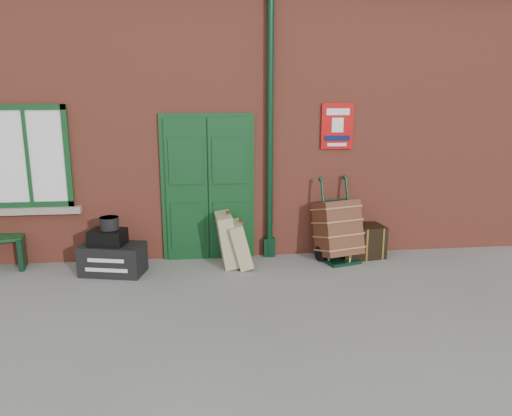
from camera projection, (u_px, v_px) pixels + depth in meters
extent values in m
plane|color=gray|center=(235.00, 293.00, 6.53)|extent=(80.00, 80.00, 0.00)
cube|color=#A34834|center=(221.00, 122.00, 9.45)|extent=(10.00, 4.00, 4.00)
cube|color=#38302B|center=(219.00, 1.00, 8.95)|extent=(10.30, 4.30, 0.30)
cube|color=#103D1B|center=(208.00, 190.00, 7.65)|extent=(1.42, 0.12, 2.32)
cube|color=white|center=(28.00, 157.00, 7.24)|extent=(1.20, 0.08, 1.50)
cylinder|color=black|center=(270.00, 130.00, 7.51)|extent=(0.10, 0.10, 4.00)
cube|color=red|center=(337.00, 126.00, 7.66)|extent=(0.50, 0.03, 0.70)
cube|color=black|center=(23.00, 252.00, 7.47)|extent=(0.14, 0.48, 0.47)
cube|color=black|center=(113.00, 259.00, 7.19)|extent=(0.97, 0.67, 0.44)
cube|color=black|center=(108.00, 237.00, 7.10)|extent=(0.55, 0.45, 0.22)
cylinder|color=black|center=(109.00, 223.00, 7.09)|extent=(0.32, 0.32, 0.18)
cube|color=tan|center=(227.00, 239.00, 7.50)|extent=(0.36, 0.58, 0.81)
cube|color=tan|center=(240.00, 244.00, 7.43)|extent=(0.39, 0.52, 0.70)
cube|color=black|center=(342.00, 261.00, 7.69)|extent=(0.57, 0.47, 0.05)
cylinder|color=black|center=(325.00, 221.00, 7.62)|extent=(0.13, 0.35, 1.25)
cylinder|color=black|center=(349.00, 218.00, 7.78)|extent=(0.13, 0.35, 1.25)
cylinder|color=black|center=(319.00, 254.00, 7.74)|extent=(0.11, 0.24, 0.24)
cylinder|color=black|center=(351.00, 249.00, 7.95)|extent=(0.11, 0.24, 0.24)
cube|color=#5D2F1C|center=(338.00, 228.00, 7.71)|extent=(0.77, 0.80, 0.93)
cube|color=black|center=(360.00, 241.00, 7.91)|extent=(0.76, 0.55, 0.51)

